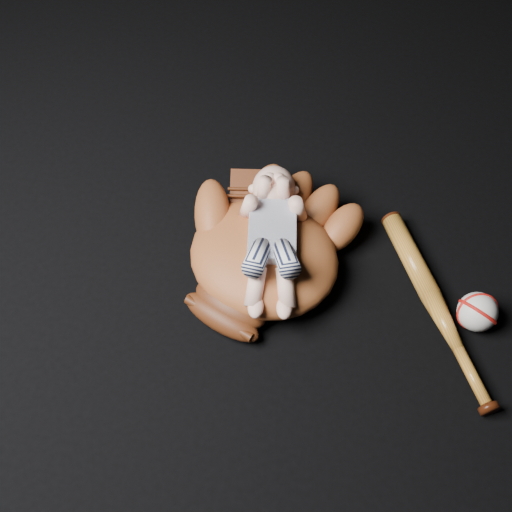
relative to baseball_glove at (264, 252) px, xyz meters
name	(u,v)px	position (x,y,z in m)	size (l,w,h in m)	color
baseball_glove	(264,252)	(0.00, 0.00, 0.00)	(0.40, 0.46, 0.14)	brown
newborn_baby	(272,240)	(0.02, 0.00, 0.05)	(0.16, 0.35, 0.14)	#EDB198
baseball_bat	(437,307)	(0.38, -0.04, -0.05)	(0.05, 0.49, 0.05)	#AC6C21
baseball	(477,312)	(0.46, -0.05, -0.03)	(0.08, 0.08, 0.08)	silver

